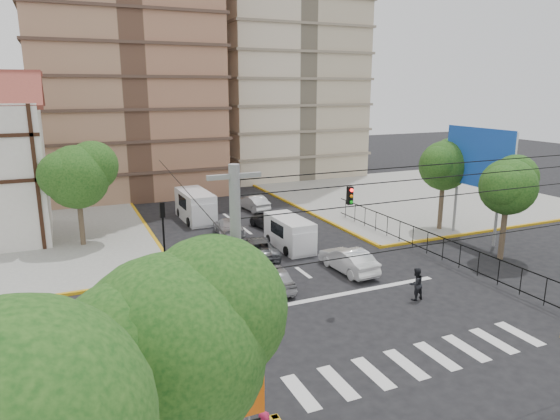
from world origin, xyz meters
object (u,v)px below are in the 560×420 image
traffic_light_nw (163,226)px  car_white_front_right (348,260)px  van_left_lane (196,207)px  pedestrian_crosswalk (416,284)px  district_sign (249,406)px  car_silver_front_left (273,276)px  van_right_lane (291,234)px

traffic_light_nw → car_white_front_right: size_ratio=0.97×
van_left_lane → pedestrian_crosswalk: (6.51, -20.52, -0.33)m
district_sign → van_left_lane: district_sign is taller
van_left_lane → pedestrian_crosswalk: bearing=-73.8°
traffic_light_nw → pedestrian_crosswalk: size_ratio=2.48×
car_silver_front_left → car_white_front_right: (5.22, 0.49, 0.05)m
district_sign → van_right_lane: (10.08, 18.77, -1.40)m
van_left_lane → van_right_lane: bearing=-69.1°
van_right_lane → traffic_light_nw: bearing=-170.1°
van_right_lane → car_silver_front_left: size_ratio=1.18×
car_white_front_right → traffic_light_nw: bearing=-22.8°
traffic_light_nw → van_right_lane: traffic_light_nw is taller
van_right_lane → van_left_lane: (-4.11, 10.03, 0.16)m
car_silver_front_left → car_white_front_right: 5.24m
van_right_lane → pedestrian_crosswalk: size_ratio=2.73×
van_right_lane → car_white_front_right: bearing=-77.4°
traffic_light_nw → pedestrian_crosswalk: bearing=-37.4°
car_silver_front_left → car_white_front_right: bearing=-170.4°
van_right_lane → pedestrian_crosswalk: van_right_lane is taller
car_silver_front_left → van_left_lane: bearing=-85.0°
traffic_light_nw → pedestrian_crosswalk: traffic_light_nw is taller
van_right_lane → car_white_front_right: size_ratio=1.07×
traffic_light_nw → van_left_lane: bearing=67.1°
van_left_lane → district_sign: bearing=-103.1°
traffic_light_nw → car_white_front_right: bearing=-19.8°
district_sign → car_white_front_right: 17.59m
car_white_front_right → van_left_lane: bearing=-73.7°
car_silver_front_left → traffic_light_nw: bearing=-35.0°
van_left_lane → car_silver_front_left: (0.21, -15.99, -0.51)m
pedestrian_crosswalk → district_sign: bearing=28.4°
car_silver_front_left → car_white_front_right: size_ratio=0.91×
van_left_lane → car_white_front_right: van_left_lane is taller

